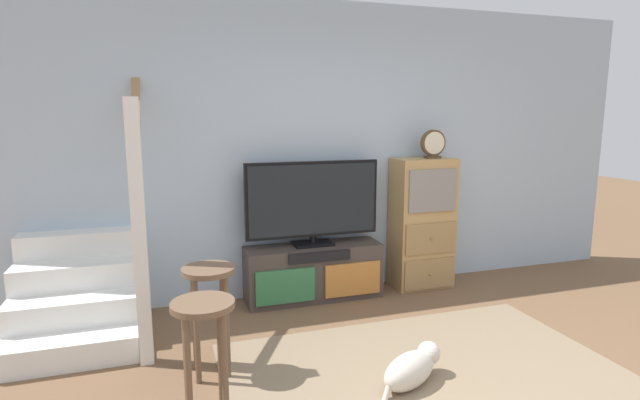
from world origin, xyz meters
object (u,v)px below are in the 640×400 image
media_console (314,272)px  dog (412,368)px  desk_clock (433,144)px  bar_stool_near (204,334)px  television (313,201)px  bar_stool_far (209,296)px  side_cabinet (422,223)px

media_console → dog: size_ratio=2.49×
dog → desk_clock: bearing=56.9°
media_console → desk_clock: 1.66m
bar_stool_near → television: bearing=55.8°
television → dog: (0.15, -1.64, -0.80)m
bar_stool_far → dog: size_ratio=1.44×
bar_stool_far → side_cabinet: bearing=26.8°
television → bar_stool_near: (-1.12, -1.65, -0.39)m
bar_stool_near → bar_stool_far: size_ratio=0.98×
media_console → television: size_ratio=1.02×
desk_clock → bar_stool_near: 2.96m
dog → media_console: bearing=95.2°
desk_clock → media_console: bearing=179.8°
side_cabinet → bar_stool_far: bearing=-153.2°
bar_stool_far → desk_clock: bearing=25.7°
television → bar_stool_near: 2.03m
television → desk_clock: 1.29m
media_console → side_cabinet: bearing=0.5°
desk_clock → bar_stool_near: size_ratio=0.38×
side_cabinet → bar_stool_near: bearing=-143.9°
side_cabinet → bar_stool_near: (-2.24, -1.63, -0.10)m
media_console → bar_stool_near: bearing=-124.6°
dog → bar_stool_near: bearing=-179.7°
bar_stool_far → dog: bar_stool_far is taller
side_cabinet → television: bearing=179.3°
desk_clock → side_cabinet: bearing=169.2°
bar_stool_near → desk_clock: bearing=35.0°
desk_clock → dog: size_ratio=0.54×
media_console → television: television is taller
desk_clock → bar_stool_near: desk_clock is taller
media_console → bar_stool_far: bar_stool_far is taller
side_cabinet → dog: bearing=-120.8°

